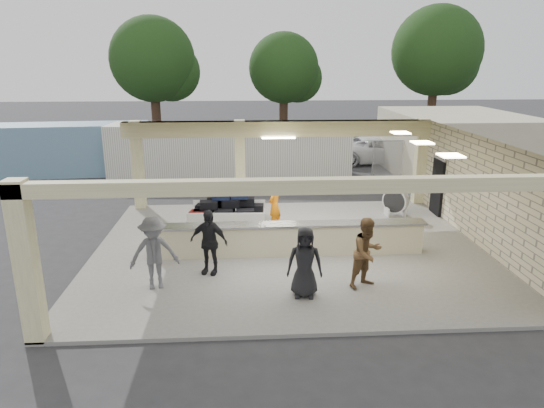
{
  "coord_description": "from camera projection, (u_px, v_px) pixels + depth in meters",
  "views": [
    {
      "loc": [
        -1.38,
        -14.14,
        5.74
      ],
      "look_at": [
        -0.46,
        1.0,
        1.25
      ],
      "focal_mm": 32.0,
      "sensor_mm": 36.0,
      "label": 1
    }
  ],
  "objects": [
    {
      "name": "luggage_cart",
      "position": [
        227.0,
        210.0,
        16.3
      ],
      "size": [
        2.59,
        1.68,
        1.47
      ],
      "rotation": [
        0.0,
        0.0,
        -0.05
      ],
      "color": "silver",
      "rests_on": "pavilion"
    },
    {
      "name": "tree_mid",
      "position": [
        288.0,
        71.0,
        39.0
      ],
      "size": [
        6.0,
        5.6,
        8.0
      ],
      "color": "#382619",
      "rests_on": "ground"
    },
    {
      "name": "passenger_a",
      "position": [
        367.0,
        253.0,
        12.39
      ],
      "size": [
        0.98,
        0.79,
        1.86
      ],
      "primitive_type": "imported",
      "rotation": [
        0.0,
        0.0,
        0.51
      ],
      "color": "brown",
      "rests_on": "pavilion"
    },
    {
      "name": "car_white_b",
      "position": [
        487.0,
        147.0,
        29.59
      ],
      "size": [
        4.61,
        2.3,
        1.39
      ],
      "primitive_type": "imported",
      "rotation": [
        0.0,
        0.0,
        1.72
      ],
      "color": "white",
      "rests_on": "ground"
    },
    {
      "name": "passenger_c",
      "position": [
        154.0,
        253.0,
        12.29
      ],
      "size": [
        1.3,
        0.69,
        1.92
      ],
      "primitive_type": "imported",
      "rotation": [
        0.0,
        0.0,
        0.22
      ],
      "color": "#55565B",
      "rests_on": "pavilion"
    },
    {
      "name": "container_blue",
      "position": [
        48.0,
        150.0,
        25.17
      ],
      "size": [
        10.23,
        3.31,
        2.61
      ],
      "primitive_type": "cube",
      "rotation": [
        0.0,
        0.0,
        0.09
      ],
      "color": "#678AA5",
      "rests_on": "ground"
    },
    {
      "name": "car_white_a",
      "position": [
        380.0,
        150.0,
        28.14
      ],
      "size": [
        5.37,
        2.59,
        1.53
      ],
      "primitive_type": "imported",
      "rotation": [
        0.0,
        0.0,
        1.56
      ],
      "color": "white",
      "rests_on": "ground"
    },
    {
      "name": "baggage_counter",
      "position": [
        290.0,
        239.0,
        14.6
      ],
      "size": [
        8.2,
        0.58,
        0.98
      ],
      "color": "beige",
      "rests_on": "pavilion"
    },
    {
      "name": "passenger_b",
      "position": [
        209.0,
        242.0,
        13.17
      ],
      "size": [
        1.14,
        0.71,
        1.82
      ],
      "primitive_type": "imported",
      "rotation": [
        0.0,
        0.0,
        -0.32
      ],
      "color": "black",
      "rests_on": "pavilion"
    },
    {
      "name": "tree_left",
      "position": [
        157.0,
        63.0,
        36.33
      ],
      "size": [
        6.6,
        6.3,
        9.0
      ],
      "color": "#382619",
      "rests_on": "ground"
    },
    {
      "name": "adjacent_building",
      "position": [
        455.0,
        145.0,
        24.91
      ],
      "size": [
        6.0,
        8.0,
        3.2
      ],
      "primitive_type": "cube",
      "color": "beige",
      "rests_on": "ground"
    },
    {
      "name": "drum_fan",
      "position": [
        396.0,
        201.0,
        18.25
      ],
      "size": [
        0.92,
        0.89,
        1.07
      ],
      "rotation": [
        0.0,
        0.0,
        -0.75
      ],
      "color": "silver",
      "rests_on": "pavilion"
    },
    {
      "name": "baggage_handler",
      "position": [
        275.0,
        206.0,
        16.86
      ],
      "size": [
        0.6,
        0.66,
        1.61
      ],
      "primitive_type": "imported",
      "rotation": [
        0.0,
        0.0,
        4.09
      ],
      "color": "orange",
      "rests_on": "pavilion"
    },
    {
      "name": "passenger_d",
      "position": [
        305.0,
        262.0,
        11.88
      ],
      "size": [
        0.91,
        0.45,
        1.79
      ],
      "primitive_type": "imported",
      "rotation": [
        0.0,
        0.0,
        -0.11
      ],
      "color": "black",
      "rests_on": "pavilion"
    },
    {
      "name": "tree_right",
      "position": [
        439.0,
        55.0,
        38.39
      ],
      "size": [
        7.2,
        7.0,
        10.0
      ],
      "color": "#382619",
      "rests_on": "ground"
    },
    {
      "name": "fence",
      "position": [
        491.0,
        159.0,
        24.19
      ],
      "size": [
        12.06,
        0.06,
        2.03
      ],
      "color": "gray",
      "rests_on": "ground"
    },
    {
      "name": "pavilion",
      "position": [
        294.0,
        204.0,
        15.51
      ],
      "size": [
        12.01,
        10.0,
        3.55
      ],
      "color": "slate",
      "rests_on": "ground"
    },
    {
      "name": "ground",
      "position": [
        289.0,
        251.0,
        15.24
      ],
      "size": [
        120.0,
        120.0,
        0.0
      ],
      "primitive_type": "plane",
      "color": "#2B2B2E",
      "rests_on": "ground"
    },
    {
      "name": "car_dark",
      "position": [
        388.0,
        147.0,
        29.68
      ],
      "size": [
        3.96,
        1.57,
        1.3
      ],
      "primitive_type": "imported",
      "rotation": [
        0.0,
        0.0,
        1.62
      ],
      "color": "black",
      "rests_on": "ground"
    },
    {
      "name": "container_white",
      "position": [
        230.0,
        150.0,
        24.92
      ],
      "size": [
        12.43,
        3.52,
        2.66
      ],
      "primitive_type": "cube",
      "rotation": [
        0.0,
        0.0,
        -0.09
      ],
      "color": "white",
      "rests_on": "ground"
    }
  ]
}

